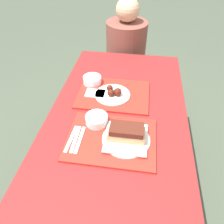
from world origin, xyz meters
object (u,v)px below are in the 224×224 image
tray_near (111,139)px  bowl_coleslaw_far (92,80)px  person_seated_across (126,44)px  tray_far (113,94)px  bowl_coleslaw_near (97,119)px  brisket_sandwich_plate (126,135)px  wings_plate_far (113,93)px

tray_near → bowl_coleslaw_far: size_ratio=3.72×
person_seated_across → tray_far: bearing=-90.3°
tray_near → bowl_coleslaw_near: 0.14m
person_seated_across → bowl_coleslaw_far: bearing=-102.8°
brisket_sandwich_plate → bowl_coleslaw_far: brisket_sandwich_plate is taller
brisket_sandwich_plate → person_seated_across: bearing=95.5°
brisket_sandwich_plate → person_seated_across: (-0.11, 1.14, -0.07)m
tray_far → bowl_coleslaw_near: bearing=-100.8°
bowl_coleslaw_near → person_seated_across: bearing=87.0°
tray_far → person_seated_across: bearing=89.7°
brisket_sandwich_plate → wings_plate_far: brisket_sandwich_plate is taller
tray_far → brisket_sandwich_plate: size_ratio=1.86×
bowl_coleslaw_near → wings_plate_far: wings_plate_far is taller
wings_plate_far → tray_far: bearing=89.4°
tray_far → bowl_coleslaw_far: 0.18m
bowl_coleslaw_far → wings_plate_far: (0.15, -0.11, -0.01)m
tray_far → person_seated_across: size_ratio=0.66×
tray_near → brisket_sandwich_plate: bearing=1.6°
bowl_coleslaw_far → wings_plate_far: 0.19m
brisket_sandwich_plate → bowl_coleslaw_far: (-0.26, 0.45, -0.01)m
bowl_coleslaw_far → person_seated_across: 0.70m
tray_near → brisket_sandwich_plate: (0.07, 0.00, 0.04)m
bowl_coleslaw_near → wings_plate_far: bearing=78.5°
bowl_coleslaw_near → brisket_sandwich_plate: size_ratio=0.50×
wings_plate_far → person_seated_across: bearing=89.7°
bowl_coleslaw_near → wings_plate_far: 0.25m
tray_near → bowl_coleslaw_near: size_ratio=3.72×
tray_near → bowl_coleslaw_far: bearing=113.0°
bowl_coleslaw_near → bowl_coleslaw_far: 0.37m
tray_near → person_seated_across: bearing=91.9°
wings_plate_far → person_seated_across: size_ratio=0.33×
person_seated_across → bowl_coleslaw_near: bearing=-93.0°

